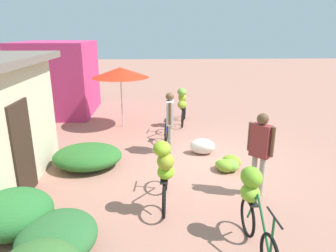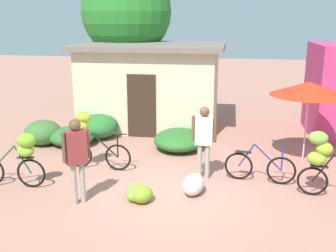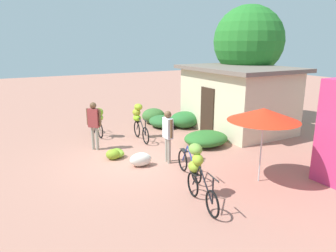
# 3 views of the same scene
# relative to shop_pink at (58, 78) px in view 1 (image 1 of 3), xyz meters

# --- Properties ---
(ground_plane) EXTENTS (60.00, 60.00, 0.00)m
(ground_plane) POSITION_rel_shop_pink_xyz_m (-5.39, -5.31, -1.45)
(ground_plane) COLOR #AE7563
(shop_pink) EXTENTS (3.20, 2.80, 2.90)m
(shop_pink) POSITION_rel_shop_pink_xyz_m (0.00, 0.00, 0.00)
(shop_pink) COLOR #C4346D
(shop_pink) RESTS_ON ground
(hedge_bush_front_right) EXTENTS (1.39, 1.23, 0.55)m
(hedge_bush_front_right) POSITION_rel_shop_pink_xyz_m (-8.77, -2.41, -1.18)
(hedge_bush_front_right) COLOR #2E6632
(hedge_bush_front_right) RESTS_ON ground
(hedge_bush_mid) EXTENTS (1.27, 1.32, 0.74)m
(hedge_bush_mid) POSITION_rel_shop_pink_xyz_m (-8.24, -1.53, -1.08)
(hedge_bush_mid) COLOR #2B6D30
(hedge_bush_mid) RESTS_ON ground
(hedge_bush_by_door) EXTENTS (1.48, 1.73, 0.55)m
(hedge_bush_by_door) POSITION_rel_shop_pink_xyz_m (-5.56, -2.23, -1.18)
(hedge_bush_by_door) COLOR #2C6929
(hedge_bush_by_door) RESTS_ON ground
(market_umbrella) EXTENTS (1.96, 1.96, 2.13)m
(market_umbrella) POSITION_rel_shop_pink_xyz_m (-2.19, -2.80, 0.50)
(market_umbrella) COLOR beige
(market_umbrella) RESTS_ON ground
(bicycle_leftmost) EXTENTS (1.64, 0.40, 1.26)m
(bicycle_leftmost) POSITION_rel_shop_pink_xyz_m (-8.69, -5.49, -0.70)
(bicycle_leftmost) COLOR black
(bicycle_leftmost) RESTS_ON ground
(bicycle_near_pile) EXTENTS (1.70, 0.42, 1.44)m
(bicycle_near_pile) POSITION_rel_shop_pink_xyz_m (-7.62, -4.12, -0.60)
(bicycle_near_pile) COLOR black
(bicycle_near_pile) RESTS_ON ground
(bicycle_center_loaded) EXTENTS (1.61, 0.30, 1.04)m
(bicycle_center_loaded) POSITION_rel_shop_pink_xyz_m (-3.41, -4.37, -1.09)
(bicycle_center_loaded) COLOR black
(bicycle_center_loaded) RESTS_ON ground
(bicycle_by_shop) EXTENTS (1.70, 0.50, 1.42)m
(bicycle_by_shop) POSITION_rel_shop_pink_xyz_m (-2.13, -4.96, -0.62)
(bicycle_by_shop) COLOR black
(bicycle_by_shop) RESTS_ON ground
(banana_pile_on_ground) EXTENTS (0.76, 0.82, 0.35)m
(banana_pile_on_ground) POSITION_rel_shop_pink_xyz_m (-5.95, -5.75, -1.30)
(banana_pile_on_ground) COLOR #74C03A
(banana_pile_on_ground) RESTS_ON ground
(produce_sack) EXTENTS (0.56, 0.77, 0.44)m
(produce_sack) POSITION_rel_shop_pink_xyz_m (-4.86, -5.28, -1.23)
(produce_sack) COLOR silver
(produce_sack) RESTS_ON ground
(person_vendor) EXTENTS (0.58, 0.23, 1.74)m
(person_vendor) POSITION_rel_shop_pink_xyz_m (-4.71, -4.37, -0.38)
(person_vendor) COLOR gray
(person_vendor) RESTS_ON ground
(person_bystander) EXTENTS (0.44, 0.42, 1.78)m
(person_bystander) POSITION_rel_shop_pink_xyz_m (-7.13, -6.09, -0.35)
(person_bystander) COLOR gray
(person_bystander) RESTS_ON ground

